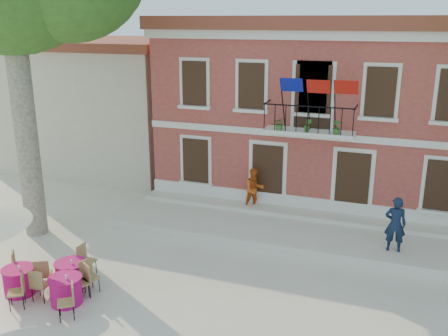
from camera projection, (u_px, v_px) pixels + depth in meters
ground at (198, 285)px, 14.45m from camera, size 90.00×90.00×0.00m
main_building at (329, 105)px, 21.69m from camera, size 13.50×9.59×7.50m
neighbor_west at (113, 100)px, 26.55m from camera, size 9.40×9.40×6.40m
terrace at (298, 231)px, 17.71m from camera, size 14.00×3.40×0.30m
pedestrian_navy at (395, 224)px, 15.65m from camera, size 0.68×0.47×1.81m
pedestrian_orange at (254, 189)px, 19.12m from camera, size 1.00×0.96×1.63m
cafe_table_0 at (71, 273)px, 14.22m from camera, size 1.87×1.66×0.95m
cafe_table_1 at (19, 280)px, 13.88m from camera, size 1.48×1.80×0.95m
cafe_table_3 at (66, 289)px, 13.40m from camera, size 1.73×1.86×0.95m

